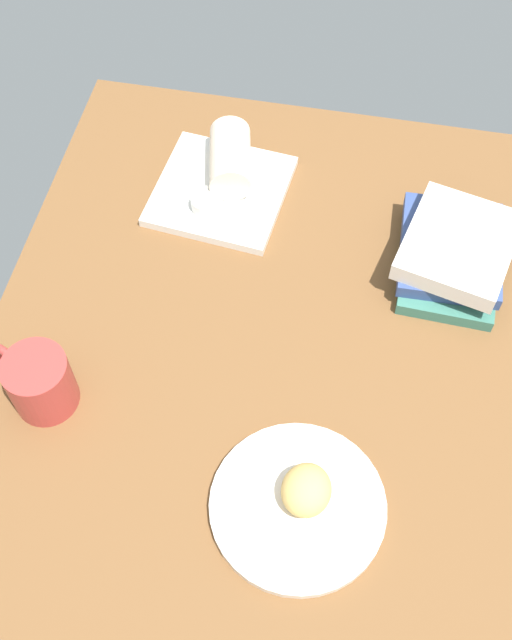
{
  "coord_description": "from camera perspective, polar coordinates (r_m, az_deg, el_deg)",
  "views": [
    {
      "loc": [
        57.08,
        7.24,
        106.56
      ],
      "look_at": [
        -5.34,
        -4.73,
        7.0
      ],
      "focal_mm": 44.54,
      "sensor_mm": 36.0,
      "label": 1
    }
  ],
  "objects": [
    {
      "name": "sauce_cup",
      "position": [
        1.32,
        -3.54,
        8.44
      ],
      "size": [
        5.29,
        5.29,
        2.38
      ],
      "color": "silver",
      "rests_on": "square_plate"
    },
    {
      "name": "round_plate",
      "position": [
        1.08,
        3.01,
        -13.21
      ],
      "size": [
        23.56,
        23.56,
        1.4
      ],
      "primitive_type": "cylinder",
      "color": "silver",
      "rests_on": "dining_table"
    },
    {
      "name": "coffee_mug",
      "position": [
        1.15,
        -15.37,
        -4.25
      ],
      "size": [
        9.21,
        13.7,
        9.62
      ],
      "color": "#B23833",
      "rests_on": "dining_table"
    },
    {
      "name": "scone_pastry",
      "position": [
        1.05,
        3.64,
        -12.1
      ],
      "size": [
        7.86,
        7.14,
        5.43
      ],
      "primitive_type": "ellipsoid",
      "rotation": [
        0.0,
        0.0,
        3.06
      ],
      "color": "#DEB561",
      "rests_on": "round_plate"
    },
    {
      "name": "dining_table",
      "position": [
        1.19,
        1.75,
        -3.78
      ],
      "size": [
        110.0,
        90.0,
        4.0
      ],
      "primitive_type": "cube",
      "color": "brown",
      "rests_on": "ground"
    },
    {
      "name": "breakfast_wrap",
      "position": [
        1.36,
        -1.86,
        11.54
      ],
      "size": [
        14.1,
        9.48,
        6.91
      ],
      "primitive_type": "cylinder",
      "rotation": [
        1.57,
        0.0,
        4.92
      ],
      "color": "beige",
      "rests_on": "square_plate"
    },
    {
      "name": "square_plate",
      "position": [
        1.37,
        -2.55,
        9.25
      ],
      "size": [
        23.55,
        23.55,
        1.6
      ],
      "primitive_type": "cube",
      "rotation": [
        0.0,
        0.0,
        -0.11
      ],
      "color": "white",
      "rests_on": "dining_table"
    },
    {
      "name": "book_stack",
      "position": [
        1.28,
        14.02,
        4.68
      ],
      "size": [
        22.01,
        19.76,
        7.97
      ],
      "color": "#387260",
      "rests_on": "dining_table"
    }
  ]
}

